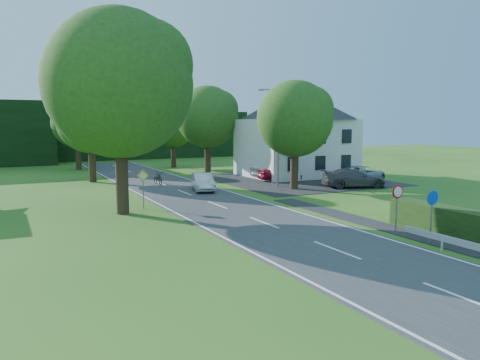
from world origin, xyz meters
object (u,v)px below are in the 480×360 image
motorcycle (158,178)px  parked_car_grey (354,178)px  parasol (265,169)px  parked_car_silver_a (274,170)px  moving_car (203,182)px  parked_car_red (281,173)px  parked_car_silver_b (361,175)px  streetlight (277,133)px

motorcycle → parked_car_grey: bearing=-33.3°
parked_car_grey → parasol: (-3.43, 8.50, 0.19)m
parked_car_silver_a → parked_car_grey: bearing=-165.4°
parked_car_grey → moving_car: bearing=92.0°
moving_car → parked_car_red: (8.78, 2.67, 0.06)m
parked_car_red → parked_car_silver_b: size_ratio=0.76×
motorcycle → parked_car_silver_b: size_ratio=0.38×
moving_car → parked_car_grey: bearing=-3.7°
moving_car → motorcycle: 5.62m
motorcycle → moving_car: bearing=-69.1°
moving_car → parked_car_silver_b: parked_car_silver_b is taller
parked_car_silver_a → motorcycle: bearing=87.9°
motorcycle → parasol: (10.21, -0.59, 0.37)m
parked_car_grey → parked_car_silver_a: bearing=35.1°
motorcycle → parked_car_silver_b: (15.68, -7.59, 0.22)m
parked_car_red → parasol: parasol is taller
parked_car_red → parked_car_silver_b: parked_car_silver_b is taller
streetlight → parked_car_red: streetlight is taller
streetlight → motorcycle: streetlight is taller
streetlight → parked_car_grey: 7.29m
moving_car → parked_car_grey: size_ratio=0.80×
parked_car_red → parked_car_grey: (2.88, -6.50, 0.02)m
moving_car → parked_car_silver_a: parked_car_silver_a is taller
streetlight → moving_car: (-6.43, 0.33, -3.75)m
motorcycle → parked_car_silver_b: 17.42m
motorcycle → parasol: bearing=-2.9°
streetlight → parked_car_silver_a: (2.91, 5.22, -3.70)m
parked_car_red → streetlight: bearing=148.5°
parked_car_silver_a → parked_car_grey: parked_car_grey is taller
parked_car_red → parked_car_silver_b: 7.02m
parked_car_red → parked_car_silver_a: 2.29m
parked_car_silver_a → parked_car_silver_b: 8.44m
streetlight → parasol: streetlight is taller
parked_car_grey → parked_car_silver_b: size_ratio=0.91×
parked_car_silver_b → motorcycle: bearing=41.3°
moving_car → parasol: (8.24, 4.67, 0.26)m
streetlight → parked_car_silver_b: (7.27, -2.00, -3.64)m
motorcycle → parasol: parasol is taller
parked_car_red → parasol: (-0.54, 2.00, 0.21)m
moving_car → parked_car_silver_b: 13.90m
parked_car_red → parked_car_silver_b: (4.92, -5.00, 0.06)m
parked_car_silver_a → parked_car_grey: 9.03m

